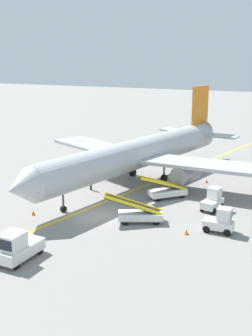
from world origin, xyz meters
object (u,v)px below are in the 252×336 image
(safety_cone_tail_area, at_px, (82,162))
(belt_loader_aft_hold, at_px, (167,191))
(safety_cone_wingtip_left, at_px, (207,181))
(airliner, at_px, (141,153))
(belt_loader_forward_hold, at_px, (139,214))
(pushback_tug, at_px, (17,247))
(safety_cone_nose_left, at_px, (33,213))
(baggage_tug_near_wing, at_px, (221,221))
(safety_cone_nose_right, at_px, (186,232))
(baggage_tug_by_cargo_door, at_px, (213,200))
(ground_crew_marshaller, at_px, (91,182))

(safety_cone_tail_area, bearing_deg, belt_loader_aft_hold, -28.79)
(belt_loader_aft_hold, height_order, safety_cone_wingtip_left, belt_loader_aft_hold)
(airliner, relative_size, safety_cone_tail_area, 79.78)
(belt_loader_forward_hold, bearing_deg, airliner, 113.53)
(pushback_tug, distance_m, safety_cone_nose_left, 8.83)
(airliner, xyz_separation_m, pushback_tug, (0.08, -21.23, -2.42))
(baggage_tug_near_wing, height_order, safety_cone_nose_right, baggage_tug_near_wing)
(baggage_tug_by_cargo_door, bearing_deg, pushback_tug, -120.96)
(airliner, bearing_deg, safety_cone_tail_area, 157.27)
(belt_loader_aft_hold, distance_m, ground_crew_marshaller, 8.30)
(safety_cone_wingtip_left, bearing_deg, baggage_tug_near_wing, -69.91)
(baggage_tug_by_cargo_door, height_order, safety_cone_nose_left, baggage_tug_by_cargo_door)
(baggage_tug_near_wing, bearing_deg, ground_crew_marshaller, 161.33)
(airliner, relative_size, belt_loader_forward_hold, 6.96)
(pushback_tug, bearing_deg, baggage_tug_by_cargo_door, 59.04)
(pushback_tug, relative_size, safety_cone_nose_right, 8.23)
(safety_cone_nose_left, distance_m, safety_cone_tail_area, 19.14)
(airliner, relative_size, ground_crew_marshaller, 20.65)
(pushback_tug, xyz_separation_m, baggage_tug_near_wing, (11.54, 11.14, -0.07))
(belt_loader_forward_hold, relative_size, safety_cone_nose_left, 11.47)
(ground_crew_marshaller, distance_m, safety_cone_nose_right, 14.63)
(airliner, relative_size, baggage_tug_by_cargo_door, 13.48)
(ground_crew_marshaller, relative_size, safety_cone_nose_right, 3.86)
(airliner, distance_m, ground_crew_marshaller, 6.61)
(airliner, xyz_separation_m, ground_crew_marshaller, (-3.61, -4.94, -2.51))
(pushback_tug, relative_size, safety_cone_wingtip_left, 8.23)
(baggage_tug_near_wing, bearing_deg, airliner, 139.04)
(pushback_tug, bearing_deg, airliner, 90.21)
(safety_cone_nose_right, bearing_deg, safety_cone_tail_area, 140.86)
(belt_loader_aft_hold, bearing_deg, pushback_tug, -104.73)
(safety_cone_tail_area, bearing_deg, pushback_tug, -67.41)
(safety_cone_tail_area, bearing_deg, ground_crew_marshaller, -53.32)
(pushback_tug, height_order, belt_loader_forward_hold, belt_loader_forward_hold)
(baggage_tug_by_cargo_door, height_order, safety_cone_wingtip_left, baggage_tug_by_cargo_door)
(pushback_tug, distance_m, baggage_tug_near_wing, 16.04)
(pushback_tug, relative_size, safety_cone_nose_left, 8.23)
(baggage_tug_near_wing, xyz_separation_m, safety_cone_tail_area, (-22.22, 14.53, -0.71))
(pushback_tug, height_order, safety_cone_wingtip_left, pushback_tug)
(baggage_tug_near_wing, distance_m, belt_loader_forward_hold, 6.88)
(belt_loader_forward_hold, distance_m, belt_loader_aft_hold, 7.12)
(pushback_tug, relative_size, belt_loader_forward_hold, 0.72)
(ground_crew_marshaller, xyz_separation_m, safety_cone_tail_area, (-6.99, 9.38, -0.69))
(pushback_tug, height_order, baggage_tug_by_cargo_door, pushback_tug)
(belt_loader_aft_hold, height_order, ground_crew_marshaller, belt_loader_aft_hold)
(baggage_tug_near_wing, distance_m, safety_cone_wingtip_left, 14.06)
(pushback_tug, xyz_separation_m, ground_crew_marshaller, (-3.69, 16.29, -0.08))
(airliner, relative_size, baggage_tug_near_wing, 14.33)
(pushback_tug, relative_size, baggage_tug_near_wing, 1.48)
(belt_loader_forward_hold, bearing_deg, baggage_tug_near_wing, 7.99)
(baggage_tug_near_wing, bearing_deg, baggage_tug_by_cargo_door, 111.57)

